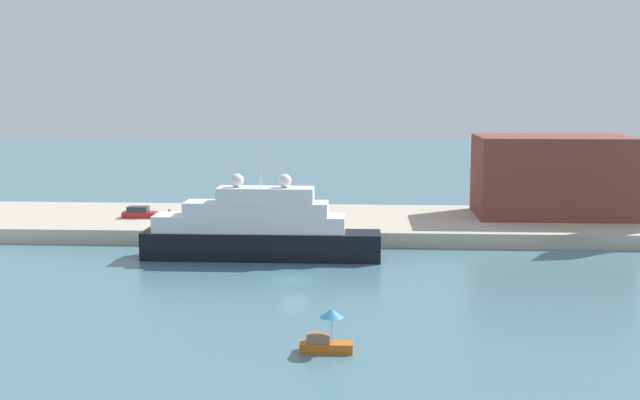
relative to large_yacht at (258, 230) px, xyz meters
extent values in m
plane|color=slate|center=(4.67, -9.43, -3.16)|extent=(400.00, 400.00, 0.00)
cube|color=#B7AD99|center=(4.67, 17.59, -2.29)|extent=(110.00, 22.04, 1.74)
cube|color=black|center=(0.33, 0.00, -1.65)|extent=(25.97, 4.34, 3.02)
cube|color=white|center=(-0.97, 0.00, 0.76)|extent=(20.77, 3.99, 1.80)
cube|color=white|center=(-0.19, 0.00, 2.40)|extent=(15.58, 3.64, 1.48)
cube|color=white|center=(0.85, 0.00, 3.93)|extent=(10.39, 3.30, 1.58)
cylinder|color=silver|center=(0.33, 0.00, 6.68)|extent=(0.16, 0.16, 3.93)
sphere|color=white|center=(2.93, 0.00, 5.45)|extent=(1.47, 1.47, 1.47)
sphere|color=white|center=(-2.27, 0.00, 5.45)|extent=(1.47, 1.47, 1.47)
cube|color=#C66019|center=(8.89, -30.19, -2.81)|extent=(3.78, 1.28, 0.70)
cube|color=#8C6647|center=(8.33, -30.19, -2.15)|extent=(1.66, 1.02, 0.62)
cylinder|color=#B2B2B2|center=(9.27, -30.19, -1.53)|extent=(0.06, 0.06, 1.86)
cone|color=teal|center=(9.27, -30.19, -0.30)|extent=(1.71, 1.71, 0.60)
cube|color=brown|center=(36.01, 20.30, 3.82)|extent=(19.57, 11.48, 10.49)
cube|color=#B21E1E|center=(-17.61, 15.78, -1.04)|extent=(4.40, 1.81, 0.77)
cube|color=#262D33|center=(-17.83, 15.78, -0.30)|extent=(2.64, 1.63, 0.69)
cylinder|color=maroon|center=(-13.11, 13.32, -0.73)|extent=(0.36, 0.36, 1.38)
sphere|color=tan|center=(-13.11, 13.32, 0.08)|extent=(0.24, 0.24, 0.24)
cylinder|color=black|center=(6.65, 8.32, -0.98)|extent=(0.55, 0.55, 0.89)
camera|label=1|loc=(11.49, -84.63, 15.77)|focal=44.60mm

